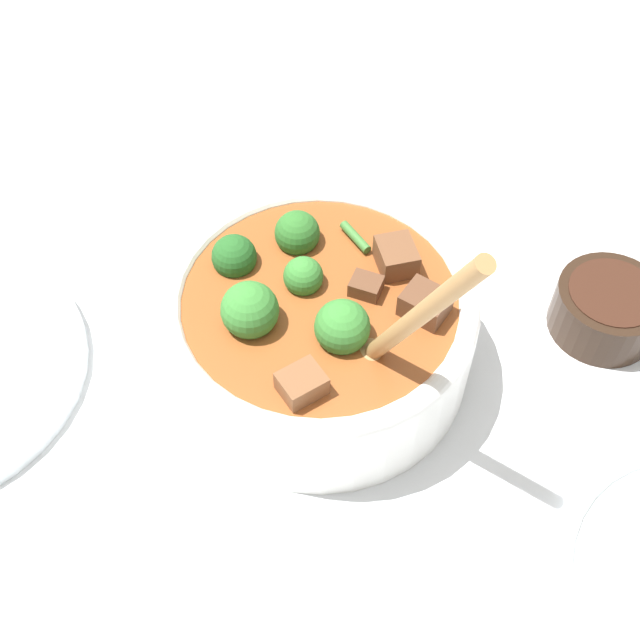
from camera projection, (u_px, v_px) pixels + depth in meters
The scene contains 3 objects.
ground_plane at pixel (320, 361), 0.65m from camera, with size 4.00×4.00×0.00m, color silver.
stew_bowl at pixel (320, 323), 0.60m from camera, with size 0.24×0.23×0.24m.
condiment_bowl at pixel (607, 307), 0.65m from camera, with size 0.09×0.09×0.04m.
Camera 1 is at (0.36, -0.07, 0.53)m, focal length 45.00 mm.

